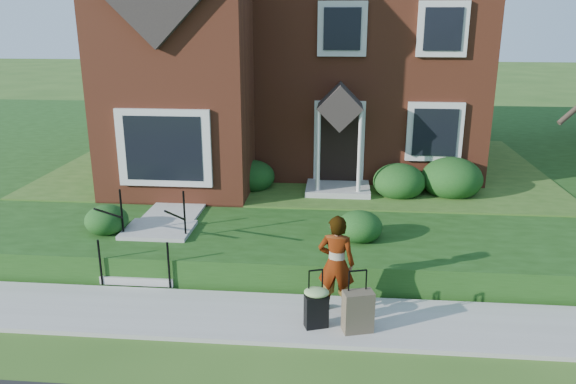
# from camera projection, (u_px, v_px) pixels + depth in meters

# --- Properties ---
(ground) EXTENTS (120.00, 120.00, 0.00)m
(ground) POSITION_uv_depth(u_px,v_px,m) (263.00, 319.00, 9.45)
(ground) COLOR #2D5119
(ground) RESTS_ON ground
(sidewalk) EXTENTS (60.00, 1.60, 0.08)m
(sidewalk) POSITION_uv_depth(u_px,v_px,m) (263.00, 317.00, 9.44)
(sidewalk) COLOR #9E9B93
(sidewalk) RESTS_ON ground
(terrace) EXTENTS (44.00, 20.00, 0.60)m
(terrace) POSITION_uv_depth(u_px,v_px,m) (420.00, 156.00, 19.37)
(terrace) COLOR #1A3C10
(terrace) RESTS_ON ground
(walkway) EXTENTS (1.20, 6.00, 0.06)m
(walkway) POSITION_uv_depth(u_px,v_px,m) (192.00, 192.00, 14.23)
(walkway) COLOR #9E9B93
(walkway) RESTS_ON terrace
(main_house) EXTENTS (10.40, 10.20, 9.40)m
(main_house) POSITION_uv_depth(u_px,v_px,m) (296.00, 4.00, 17.04)
(main_house) COLOR brown
(main_house) RESTS_ON terrace
(front_steps) EXTENTS (1.40, 2.02, 1.50)m
(front_steps) POSITION_uv_depth(u_px,v_px,m) (152.00, 246.00, 11.28)
(front_steps) COLOR #9E9B93
(front_steps) RESTS_ON ground
(foundation_shrubs) EXTENTS (9.90, 4.47, 1.06)m
(foundation_shrubs) POSITION_uv_depth(u_px,v_px,m) (318.00, 179.00, 13.83)
(foundation_shrubs) COLOR black
(foundation_shrubs) RESTS_ON terrace
(woman) EXTENTS (0.67, 0.48, 1.70)m
(woman) POSITION_uv_depth(u_px,v_px,m) (336.00, 264.00, 9.37)
(woman) COLOR #999999
(woman) RESTS_ON sidewalk
(suitcase_black) EXTENTS (0.49, 0.45, 0.98)m
(suitcase_black) POSITION_uv_depth(u_px,v_px,m) (316.00, 305.00, 8.97)
(suitcase_black) COLOR black
(suitcase_black) RESTS_ON sidewalk
(suitcase_olive) EXTENTS (0.53, 0.38, 1.03)m
(suitcase_olive) POSITION_uv_depth(u_px,v_px,m) (358.00, 311.00, 8.86)
(suitcase_olive) COLOR #4F4534
(suitcase_olive) RESTS_ON sidewalk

